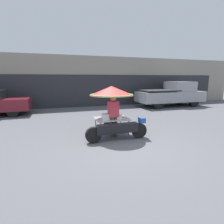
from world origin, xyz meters
TOP-DOWN VIEW (x-y plane):
  - ground_plane at (0.00, 0.00)m, footprint 36.00×36.00m
  - shopfront_building at (0.00, 9.10)m, footprint 28.00×2.06m
  - vendor_motorcycle_cart at (-0.04, 0.87)m, footprint 2.22×1.62m
  - vendor_person at (-0.04, 0.77)m, footprint 0.38×0.22m
  - pickup_truck at (6.52, 6.28)m, footprint 5.19×1.94m

SIDE VIEW (x-z plane):
  - ground_plane at x=0.00m, z-range 0.00..0.00m
  - vendor_person at x=-0.04m, z-range 0.08..1.61m
  - pickup_truck at x=6.52m, z-range -0.02..1.87m
  - vendor_motorcycle_cart at x=-0.04m, z-range 0.46..2.31m
  - shopfront_building at x=0.00m, z-range -0.01..3.77m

